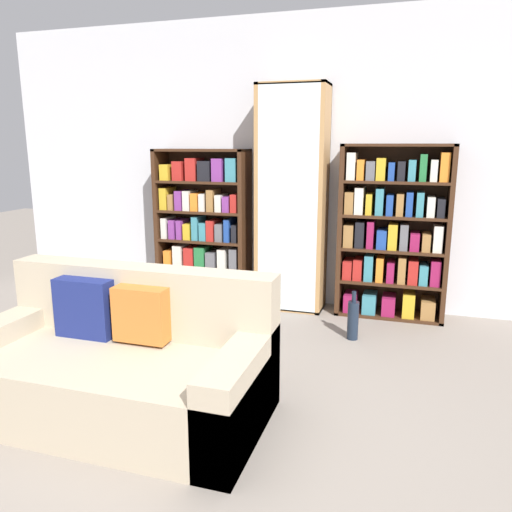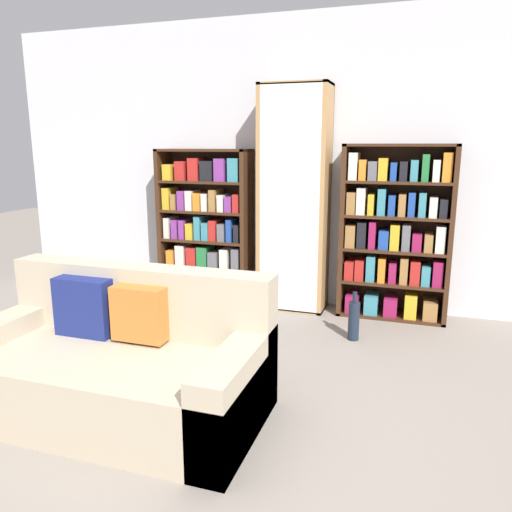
{
  "view_description": "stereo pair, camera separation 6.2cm",
  "coord_description": "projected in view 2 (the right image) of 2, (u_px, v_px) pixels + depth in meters",
  "views": [
    {
      "loc": [
        1.02,
        -1.91,
        1.54
      ],
      "look_at": [
        -0.03,
        1.47,
        0.74
      ],
      "focal_mm": 35.0,
      "sensor_mm": 36.0,
      "label": 1
    },
    {
      "loc": [
        1.08,
        -1.9,
        1.54
      ],
      "look_at": [
        -0.03,
        1.47,
        0.74
      ],
      "focal_mm": 35.0,
      "sensor_mm": 36.0,
      "label": 2
    }
  ],
  "objects": [
    {
      "name": "display_cabinet",
      "position": [
        294.0,
        201.0,
        4.61
      ],
      "size": [
        0.63,
        0.36,
        2.06
      ],
      "color": "#AD7F4C",
      "rests_on": "ground"
    },
    {
      "name": "couch",
      "position": [
        118.0,
        365.0,
        2.9
      ],
      "size": [
        1.72,
        0.87,
        0.81
      ],
      "color": "tan",
      "rests_on": "ground"
    },
    {
      "name": "ground_plane",
      "position": [
        168.0,
        468.0,
        2.42
      ],
      "size": [
        16.0,
        16.0,
        0.0
      ],
      "primitive_type": "plane",
      "color": "gray"
    },
    {
      "name": "bookshelf_left",
      "position": [
        206.0,
        228.0,
        4.97
      ],
      "size": [
        0.92,
        0.32,
        1.49
      ],
      "color": "#3D2314",
      "rests_on": "ground"
    },
    {
      "name": "wine_bottle",
      "position": [
        354.0,
        320.0,
        3.98
      ],
      "size": [
        0.09,
        0.09,
        0.4
      ],
      "color": "#192333",
      "rests_on": "ground"
    },
    {
      "name": "wall_back",
      "position": [
        304.0,
        164.0,
        4.73
      ],
      "size": [
        6.27,
        0.06,
        2.7
      ],
      "color": "silver",
      "rests_on": "ground"
    },
    {
      "name": "bookshelf_right",
      "position": [
        395.0,
        235.0,
        4.4
      ],
      "size": [
        0.95,
        0.32,
        1.54
      ],
      "color": "#3D2314",
      "rests_on": "ground"
    }
  ]
}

